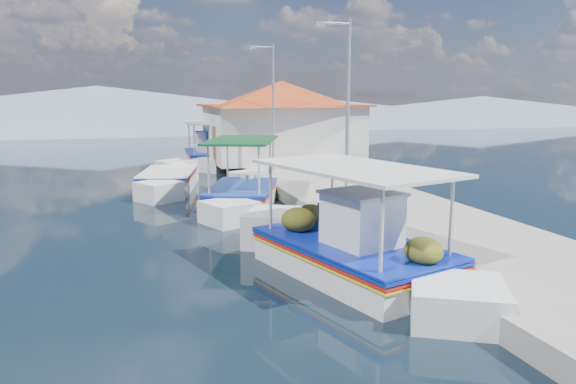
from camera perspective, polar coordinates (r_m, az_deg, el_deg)
name	(u,v)px	position (r m, az deg, el deg)	size (l,w,h in m)	color
ground	(221,246)	(15.18, -7.06, -5.69)	(160.00, 160.00, 0.00)	black
quay	(336,190)	(22.39, 5.14, 0.19)	(5.00, 44.00, 0.50)	gray
bollards	(294,186)	(20.92, 0.60, 0.62)	(0.20, 17.20, 0.30)	#A5A8AD
main_caique	(351,252)	(12.71, 6.68, -6.28)	(4.04, 8.31, 2.84)	white
caique_green_canopy	(241,196)	(20.29, -4.98, -0.38)	(4.00, 6.96, 2.80)	white
caique_blue_hull	(168,182)	(24.42, -12.56, 1.05)	(3.21, 7.04, 1.29)	white
caique_far	(207,156)	(32.75, -8.51, 3.79)	(2.59, 8.06, 2.82)	white
harbor_building	(281,119)	(30.68, -0.70, 7.69)	(10.49, 10.49, 4.40)	silver
lamp_post_near	(345,104)	(17.82, 6.06, 9.24)	(1.21, 0.14, 6.00)	#A5A8AD
lamp_post_far	(271,101)	(26.34, -1.77, 9.60)	(1.21, 0.14, 6.00)	#A5A8AD
mountain_ridge	(193,111)	(70.99, -9.98, 8.40)	(171.40, 96.00, 5.50)	slate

